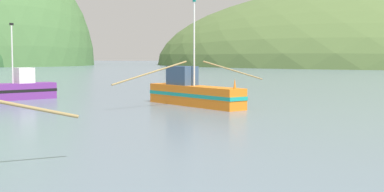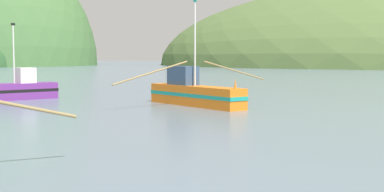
{
  "view_description": "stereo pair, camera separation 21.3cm",
  "coord_description": "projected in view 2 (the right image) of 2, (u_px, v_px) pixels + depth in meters",
  "views": [
    {
      "loc": [
        5.73,
        -2.23,
        3.83
      ],
      "look_at": [
        -2.84,
        28.07,
        1.4
      ],
      "focal_mm": 50.66,
      "sensor_mm": 36.0,
      "label": 1
    },
    {
      "loc": [
        5.93,
        -2.17,
        3.83
      ],
      "look_at": [
        -2.84,
        28.07,
        1.4
      ],
      "focal_mm": 50.66,
      "sensor_mm": 36.0,
      "label": 2
    }
  ],
  "objects": [
    {
      "name": "fishing_boat_purple",
      "position": [
        17.0,
        89.0,
        45.77
      ],
      "size": [
        5.26,
        6.62,
        6.45
      ],
      "rotation": [
        0.0,
        0.0,
        4.11
      ],
      "color": "#6B2D84",
      "rests_on": "ground"
    },
    {
      "name": "fishing_boat_orange",
      "position": [
        194.0,
        92.0,
        40.44
      ],
      "size": [
        8.78,
        11.32,
        7.88
      ],
      "rotation": [
        0.0,
        0.0,
        5.64
      ],
      "color": "orange",
      "rests_on": "ground"
    }
  ]
}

